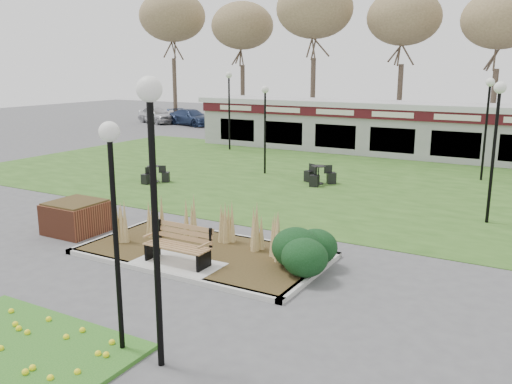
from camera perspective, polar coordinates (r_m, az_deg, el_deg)
The scene contains 19 objects.
ground at distance 13.40m, azimuth -8.62°, elevation -8.12°, with size 100.00×100.00×0.00m, color #515154.
lawn at distance 23.61m, azimuth 9.65°, elevation 1.18°, with size 34.00×16.00×0.02m, color #2D551B.
flower_bed at distance 10.51m, azimuth -24.85°, elevation -15.07°, with size 4.20×3.00×0.16m.
planting_bed at distance 13.64m, azimuth -0.90°, elevation -5.95°, with size 6.75×3.40×1.27m.
park_bench at distance 13.39m, azimuth -8.04°, elevation -5.45°, with size 1.70×0.66×0.93m.
brick_planter at distance 16.86m, azimuth -18.40°, elevation -2.50°, with size 1.50×1.50×0.95m.
food_pavilion at distance 30.90m, azimuth 14.91°, elevation 6.48°, with size 24.60×3.40×2.90m.
tree_backdrop at distance 38.71m, azimuth 18.79°, elevation 17.72°, with size 47.24×5.24×10.36m.
lamp_post_near_left at distance 8.35m, azimuth -10.85°, elevation 3.18°, with size 0.39×0.39×4.69m.
lamp_post_near_right at distance 9.02m, azimuth -14.85°, elevation 0.37°, with size 0.33×0.33×3.98m.
lamp_post_mid_left at distance 24.43m, azimuth 0.96°, elevation 8.60°, with size 0.33×0.33×3.97m.
lamp_post_mid_right at distance 17.99m, azimuth 24.01°, elevation 6.80°, with size 0.36×0.36×4.38m.
lamp_post_far_right at distance 24.92m, azimuth 23.23°, elevation 8.28°, with size 0.36×0.36×4.35m.
lamp_post_far_left at distance 31.74m, azimuth -2.86°, elevation 10.34°, with size 0.37×0.37×4.51m.
bistro_set_a at distance 23.36m, azimuth -10.69°, elevation 1.61°, with size 1.29×1.12×0.69m.
bistro_set_b at distance 22.72m, azimuth 6.58°, elevation 1.50°, with size 1.43×1.32×0.76m.
car_silver at distance 47.83m, azimuth -10.45°, elevation 8.01°, with size 1.71×4.25×1.45m, color silver.
car_black at distance 41.71m, azimuth 1.94°, elevation 7.58°, with size 1.67×4.80×1.58m, color black.
car_blue at distance 45.54m, azimuth -6.81°, elevation 7.80°, with size 1.85×4.56×1.32m, color navy.
Camera 1 is at (7.84, -9.74, 4.83)m, focal length 38.00 mm.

